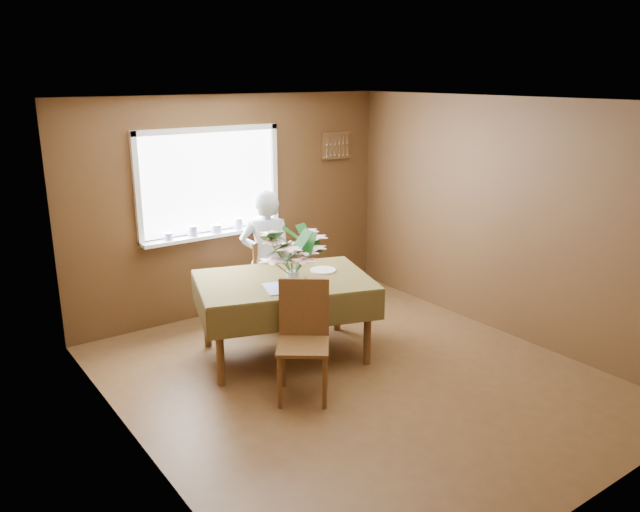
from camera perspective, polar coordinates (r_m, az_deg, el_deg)
floor at (r=5.90m, az=3.18°, el=-11.08°), size 4.50×4.50×0.00m
ceiling at (r=5.24m, az=3.62°, el=13.97°), size 4.50×4.50×0.00m
wall_back at (r=7.27m, az=-7.87°, el=4.58°), size 4.00×0.00×4.00m
wall_front at (r=4.05m, az=23.98°, el=-6.36°), size 4.00×0.00×4.00m
wall_left at (r=4.51m, az=-16.83°, el=-3.34°), size 0.00×4.50×4.50m
wall_right at (r=6.84m, az=16.54°, el=3.31°), size 0.00×4.50×4.50m
window_assembly at (r=7.08m, az=-9.80°, el=5.03°), size 1.72×0.20×1.22m
spoon_rack at (r=7.92m, az=1.51°, el=10.08°), size 0.44×0.05×0.33m
dining_table at (r=6.08m, az=-3.32°, el=-2.97°), size 1.92×1.59×0.81m
chair_far at (r=6.97m, az=-5.07°, el=-1.95°), size 0.44×0.44×0.98m
chair_near at (r=5.42m, az=-1.52°, el=-7.19°), size 0.61×0.61×1.02m
seated_woman at (r=6.77m, az=-4.92°, el=-0.38°), size 0.67×0.60×1.55m
flower_bouquet at (r=5.73m, az=-2.52°, el=0.43°), size 0.61×0.61×0.52m
side_plate at (r=6.28m, az=0.28°, el=-1.31°), size 0.27×0.27×0.01m
table_knife at (r=5.94m, az=-0.84°, el=-2.31°), size 0.04×0.23×0.00m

